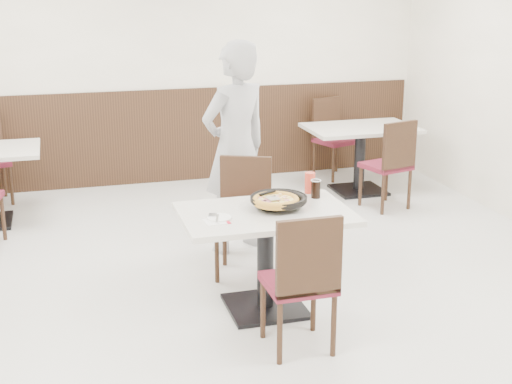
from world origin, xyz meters
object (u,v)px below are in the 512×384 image
object	(u,v)px
red_cup	(310,183)
main_table	(265,261)
pizza	(276,202)
bg_table_right	(360,159)
bg_chair_right_near	(386,164)
chair_far	(243,219)
cola_glass	(316,189)
chair_near	(298,280)
bg_chair_right_far	(336,139)
diner_person	(236,148)
pizza_pan	(279,203)
side_plate	(219,218)

from	to	relation	value
red_cup	main_table	bearing A→B (deg)	-142.92
main_table	pizza	distance (m)	0.44
bg_table_right	bg_chair_right_near	size ratio (longest dim) A/B	1.26
pizza	red_cup	size ratio (longest dim) A/B	2.03
chair_far	cola_glass	size ratio (longest dim) A/B	7.31
chair_near	bg_chair_right_far	bearing A→B (deg)	64.31
pizza	chair_near	bearing A→B (deg)	-93.64
main_table	diner_person	world-z (taller)	diner_person
pizza	bg_chair_right_far	bearing A→B (deg)	61.31
main_table	bg_chair_right_near	xyz separation A→B (m)	(1.90, 1.98, 0.10)
diner_person	pizza_pan	bearing A→B (deg)	66.82
bg_table_right	bg_chair_right_far	world-z (taller)	bg_chair_right_far
diner_person	bg_chair_right_far	bearing A→B (deg)	-154.82
side_plate	bg_table_right	xyz separation A→B (m)	(2.24, 2.68, -0.38)
pizza_pan	chair_far	bearing A→B (deg)	100.06
side_plate	cola_glass	xyz separation A→B (m)	(0.81, 0.29, 0.06)
chair_far	pizza_pan	distance (m)	0.69
bg_chair_right_far	bg_table_right	bearing A→B (deg)	74.00
bg_table_right	cola_glass	bearing A→B (deg)	-120.89
diner_person	side_plate	bearing A→B (deg)	47.30
bg_table_right	chair_near	bearing A→B (deg)	-119.96
pizza	bg_chair_right_near	size ratio (longest dim) A/B	0.34
main_table	bg_table_right	world-z (taller)	same
diner_person	bg_table_right	distance (m)	2.31
pizza_pan	side_plate	bearing A→B (deg)	-165.23
side_plate	bg_chair_right_far	world-z (taller)	bg_chair_right_far
chair_far	side_plate	world-z (taller)	chair_far
main_table	pizza_pan	xyz separation A→B (m)	(0.11, 0.05, 0.42)
pizza_pan	bg_chair_right_near	distance (m)	2.66
main_table	red_cup	distance (m)	0.73
pizza	chair_far	bearing A→B (deg)	96.65
diner_person	bg_chair_right_near	xyz separation A→B (m)	(1.80, 0.74, -0.45)
chair_far	red_cup	world-z (taller)	chair_far
pizza	diner_person	size ratio (longest dim) A/B	0.18
chair_far	bg_chair_right_far	size ratio (longest dim) A/B	1.00
diner_person	bg_chair_right_near	world-z (taller)	diner_person
pizza_pan	bg_chair_right_near	world-z (taller)	bg_chair_right_near
red_cup	bg_chair_right_far	world-z (taller)	bg_chair_right_far
pizza	bg_chair_right_far	distance (m)	3.72
chair_far	pizza	bearing A→B (deg)	119.79
chair_near	bg_table_right	distance (m)	3.70
chair_near	pizza_pan	size ratio (longest dim) A/B	2.67
chair_far	bg_table_right	size ratio (longest dim) A/B	0.79
pizza_pan	bg_chair_right_far	bearing A→B (deg)	61.48
side_plate	diner_person	xyz separation A→B (m)	(0.45, 1.32, 0.16)
chair_far	diner_person	xyz separation A→B (m)	(0.10, 0.59, 0.45)
cola_glass	bg_chair_right_far	distance (m)	3.37
cola_glass	bg_table_right	distance (m)	2.82
diner_person	cola_glass	bearing A→B (deg)	85.34
pizza_pan	diner_person	bearing A→B (deg)	90.58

